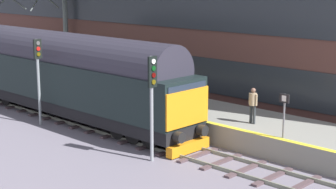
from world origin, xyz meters
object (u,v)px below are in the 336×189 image
(signal_post_near, at_px, (152,94))
(waiting_passenger, at_px, (253,102))
(platform_number_sign, at_px, (284,109))
(signal_post_mid, at_px, (38,70))
(diesel_locomotive, at_px, (65,73))

(signal_post_near, height_order, waiting_passenger, signal_post_near)
(platform_number_sign, relative_size, waiting_passenger, 1.13)
(waiting_passenger, bearing_deg, platform_number_sign, 165.06)
(platform_number_sign, bearing_deg, signal_post_mid, 107.09)
(signal_post_near, height_order, signal_post_mid, signal_post_mid)
(signal_post_mid, relative_size, waiting_passenger, 2.73)
(diesel_locomotive, relative_size, signal_post_near, 4.10)
(platform_number_sign, bearing_deg, signal_post_near, 133.89)
(platform_number_sign, xyz_separation_m, waiting_passenger, (1.03, 2.26, -0.25))
(signal_post_mid, bearing_deg, signal_post_near, -90.00)
(signal_post_mid, xyz_separation_m, platform_number_sign, (3.75, -12.18, -0.63))
(signal_post_mid, height_order, platform_number_sign, signal_post_mid)
(waiting_passenger, bearing_deg, diesel_locomotive, 25.93)
(signal_post_mid, bearing_deg, diesel_locomotive, 7.09)
(diesel_locomotive, xyz_separation_m, signal_post_mid, (-1.81, -0.23, 0.40))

